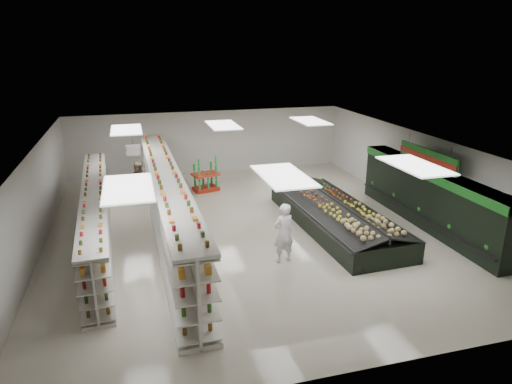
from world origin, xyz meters
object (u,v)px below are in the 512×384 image
object	(u,v)px
soda_endcap	(205,176)
shopper_background	(140,182)
gondola_center	(167,207)
produce_island	(335,214)
shopper_main	(284,233)
gondola_left	(97,218)

from	to	relation	value
soda_endcap	shopper_background	distance (m)	2.99
gondola_center	soda_endcap	bearing A→B (deg)	64.90
produce_island	shopper_main	distance (m)	3.53
gondola_left	shopper_main	xyz separation A→B (m)	(5.64, -3.14, 0.11)
gondola_left	produce_island	world-z (taller)	gondola_left
shopper_main	gondola_center	bearing A→B (deg)	-55.78
shopper_main	shopper_background	distance (m)	8.19
shopper_main	shopper_background	xyz separation A→B (m)	(-4.08, 7.10, -0.11)
gondola_center	soda_endcap	world-z (taller)	gondola_center
shopper_background	produce_island	bearing A→B (deg)	-95.27
produce_island	shopper_background	bearing A→B (deg)	144.09
produce_island	shopper_main	xyz separation A→B (m)	(-2.75, -2.16, 0.48)
gondola_left	shopper_main	world-z (taller)	shopper_main
shopper_background	gondola_center	bearing A→B (deg)	-138.12
gondola_center	shopper_background	bearing A→B (deg)	100.39
shopper_main	produce_island	bearing A→B (deg)	-154.74
shopper_main	shopper_background	size ratio (longest dim) A/B	1.13
gondola_left	shopper_background	size ratio (longest dim) A/B	6.32
gondola_left	soda_endcap	size ratio (longest dim) A/B	7.26
produce_island	shopper_main	bearing A→B (deg)	-141.77
gondola_left	produce_island	distance (m)	8.45
gondola_center	produce_island	world-z (taller)	gondola_center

